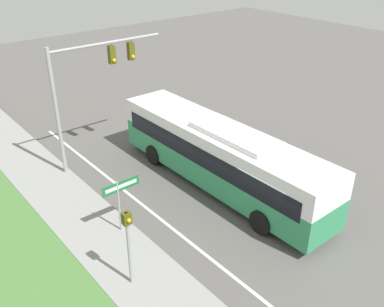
{
  "coord_description": "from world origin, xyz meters",
  "views": [
    {
      "loc": [
        -12.16,
        -9.27,
        11.21
      ],
      "look_at": [
        -0.64,
        4.65,
        1.65
      ],
      "focal_mm": 40.0,
      "sensor_mm": 36.0,
      "label": 1
    }
  ],
  "objects_px": {
    "pedestrian_signal": "(128,237)",
    "street_sign": "(120,195)",
    "bus": "(220,153)",
    "signal_gantry": "(89,80)"
  },
  "relations": [
    {
      "from": "street_sign",
      "to": "bus",
      "type": "bearing_deg",
      "value": 0.93
    },
    {
      "from": "pedestrian_signal",
      "to": "street_sign",
      "type": "bearing_deg",
      "value": 64.06
    },
    {
      "from": "bus",
      "to": "pedestrian_signal",
      "type": "relative_size",
      "value": 3.97
    },
    {
      "from": "bus",
      "to": "signal_gantry",
      "type": "height_order",
      "value": "signal_gantry"
    },
    {
      "from": "bus",
      "to": "street_sign",
      "type": "xyz_separation_m",
      "value": [
        -5.5,
        -0.09,
        0.02
      ]
    },
    {
      "from": "signal_gantry",
      "to": "pedestrian_signal",
      "type": "xyz_separation_m",
      "value": [
        -3.42,
        -8.73,
        -2.53
      ]
    },
    {
      "from": "pedestrian_signal",
      "to": "street_sign",
      "type": "relative_size",
      "value": 1.27
    },
    {
      "from": "pedestrian_signal",
      "to": "street_sign",
      "type": "xyz_separation_m",
      "value": [
        1.36,
        2.8,
        -0.31
      ]
    },
    {
      "from": "street_sign",
      "to": "signal_gantry",
      "type": "bearing_deg",
      "value": 70.87
    },
    {
      "from": "signal_gantry",
      "to": "bus",
      "type": "bearing_deg",
      "value": -59.47
    }
  ]
}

